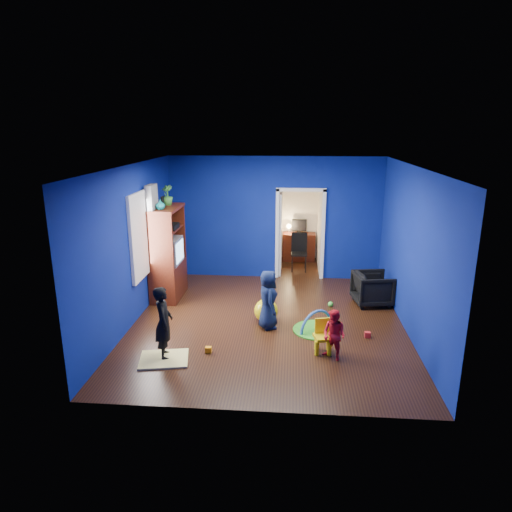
# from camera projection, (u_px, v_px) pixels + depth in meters

# --- Properties ---
(floor) EXTENTS (5.00, 5.50, 0.01)m
(floor) POSITION_uv_depth(u_px,v_px,m) (268.00, 323.00, 8.54)
(floor) COLOR black
(floor) RESTS_ON ground
(ceiling) EXTENTS (5.00, 5.50, 0.01)m
(ceiling) POSITION_uv_depth(u_px,v_px,m) (269.00, 166.00, 7.74)
(ceiling) COLOR white
(ceiling) RESTS_ON wall_back
(wall_back) EXTENTS (5.00, 0.02, 2.90)m
(wall_back) POSITION_uv_depth(u_px,v_px,m) (275.00, 218.00, 10.78)
(wall_back) COLOR navy
(wall_back) RESTS_ON floor
(wall_front) EXTENTS (5.00, 0.02, 2.90)m
(wall_front) POSITION_uv_depth(u_px,v_px,m) (256.00, 307.00, 5.51)
(wall_front) COLOR navy
(wall_front) RESTS_ON floor
(wall_left) EXTENTS (0.02, 5.50, 2.90)m
(wall_left) POSITION_uv_depth(u_px,v_px,m) (132.00, 246.00, 8.34)
(wall_left) COLOR navy
(wall_left) RESTS_ON floor
(wall_right) EXTENTS (0.02, 5.50, 2.90)m
(wall_right) POSITION_uv_depth(u_px,v_px,m) (412.00, 252.00, 7.94)
(wall_right) COLOR navy
(wall_right) RESTS_ON floor
(alcove) EXTENTS (1.00, 1.75, 2.50)m
(alcove) POSITION_uv_depth(u_px,v_px,m) (300.00, 220.00, 11.62)
(alcove) COLOR silver
(alcove) RESTS_ON floor
(armchair) EXTENTS (0.85, 0.83, 0.67)m
(armchair) POSITION_uv_depth(u_px,v_px,m) (373.00, 289.00, 9.37)
(armchair) COLOR black
(armchair) RESTS_ON floor
(child_black) EXTENTS (0.39, 0.49, 1.19)m
(child_black) POSITION_uv_depth(u_px,v_px,m) (164.00, 323.00, 7.13)
(child_black) COLOR black
(child_black) RESTS_ON floor
(child_navy) EXTENTS (0.47, 0.60, 1.09)m
(child_navy) POSITION_uv_depth(u_px,v_px,m) (268.00, 300.00, 8.22)
(child_navy) COLOR #10143C
(child_navy) RESTS_ON floor
(toddler_red) EXTENTS (0.50, 0.49, 0.82)m
(toddler_red) POSITION_uv_depth(u_px,v_px,m) (334.00, 335.00, 7.13)
(toddler_red) COLOR #B31913
(toddler_red) RESTS_ON floor
(vase) EXTENTS (0.21, 0.21, 0.20)m
(vase) POSITION_uv_depth(u_px,v_px,m) (160.00, 205.00, 9.03)
(vase) COLOR #0C5264
(vase) RESTS_ON tv_armoire
(potted_plant) EXTENTS (0.30, 0.30, 0.42)m
(potted_plant) POSITION_uv_depth(u_px,v_px,m) (167.00, 195.00, 9.50)
(potted_plant) COLOR #357E2D
(potted_plant) RESTS_ON tv_armoire
(tv_armoire) EXTENTS (0.58, 1.14, 1.96)m
(tv_armoire) POSITION_uv_depth(u_px,v_px,m) (167.00, 253.00, 9.62)
(tv_armoire) COLOR #3D180A
(tv_armoire) RESTS_ON floor
(crt_tv) EXTENTS (0.46, 0.70, 0.54)m
(crt_tv) POSITION_uv_depth(u_px,v_px,m) (169.00, 251.00, 9.60)
(crt_tv) COLOR silver
(crt_tv) RESTS_ON tv_armoire
(yellow_blanket) EXTENTS (0.85, 0.73, 0.03)m
(yellow_blanket) POSITION_uv_depth(u_px,v_px,m) (164.00, 359.00, 7.19)
(yellow_blanket) COLOR #F2E07A
(yellow_blanket) RESTS_ON floor
(hopper_ball) EXTENTS (0.44, 0.44, 0.44)m
(hopper_ball) POSITION_uv_depth(u_px,v_px,m) (266.00, 311.00, 8.55)
(hopper_ball) COLOR yellow
(hopper_ball) RESTS_ON floor
(kid_chair) EXTENTS (0.34, 0.34, 0.50)m
(kid_chair) POSITION_uv_depth(u_px,v_px,m) (323.00, 338.00, 7.37)
(kid_chair) COLOR yellow
(kid_chair) RESTS_ON floor
(play_mat) EXTENTS (0.84, 0.84, 0.02)m
(play_mat) POSITION_uv_depth(u_px,v_px,m) (316.00, 330.00, 8.23)
(play_mat) COLOR green
(play_mat) RESTS_ON floor
(toy_arch) EXTENTS (0.61, 0.52, 0.76)m
(toy_arch) POSITION_uv_depth(u_px,v_px,m) (316.00, 329.00, 8.23)
(toy_arch) COLOR #3F8CD8
(toy_arch) RESTS_ON floor
(window_left) EXTENTS (0.03, 0.95, 1.55)m
(window_left) POSITION_uv_depth(u_px,v_px,m) (139.00, 236.00, 8.64)
(window_left) COLOR white
(window_left) RESTS_ON wall_left
(curtain) EXTENTS (0.14, 0.42, 2.40)m
(curtain) POSITION_uv_depth(u_px,v_px,m) (154.00, 244.00, 9.24)
(curtain) COLOR slate
(curtain) RESTS_ON floor
(doorway) EXTENTS (1.16, 0.10, 2.10)m
(doorway) POSITION_uv_depth(u_px,v_px,m) (300.00, 235.00, 10.84)
(doorway) COLOR white
(doorway) RESTS_ON floor
(study_desk) EXTENTS (0.88, 0.44, 0.75)m
(study_desk) POSITION_uv_depth(u_px,v_px,m) (299.00, 247.00, 12.47)
(study_desk) COLOR #3D140A
(study_desk) RESTS_ON floor
(desk_monitor) EXTENTS (0.40, 0.05, 0.32)m
(desk_monitor) POSITION_uv_depth(u_px,v_px,m) (299.00, 225.00, 12.43)
(desk_monitor) COLOR black
(desk_monitor) RESTS_ON study_desk
(desk_lamp) EXTENTS (0.14, 0.14, 0.14)m
(desk_lamp) POSITION_uv_depth(u_px,v_px,m) (289.00, 226.00, 12.40)
(desk_lamp) COLOR #FFD88C
(desk_lamp) RESTS_ON study_desk
(folding_chair) EXTENTS (0.40, 0.40, 0.92)m
(folding_chair) POSITION_uv_depth(u_px,v_px,m) (299.00, 253.00, 11.53)
(folding_chair) COLOR black
(folding_chair) RESTS_ON floor
(book_shelf) EXTENTS (0.88, 0.24, 0.04)m
(book_shelf) POSITION_uv_depth(u_px,v_px,m) (300.00, 186.00, 12.12)
(book_shelf) COLOR white
(book_shelf) RESTS_ON study_desk
(toy_0) EXTENTS (0.10, 0.08, 0.10)m
(toy_0) POSITION_uv_depth(u_px,v_px,m) (367.00, 335.00, 7.95)
(toy_0) COLOR red
(toy_0) RESTS_ON floor
(toy_1) EXTENTS (0.11, 0.11, 0.11)m
(toy_1) POSITION_uv_depth(u_px,v_px,m) (377.00, 300.00, 9.51)
(toy_1) COLOR #2395CB
(toy_1) RESTS_ON floor
(toy_2) EXTENTS (0.10, 0.08, 0.10)m
(toy_2) POSITION_uv_depth(u_px,v_px,m) (208.00, 350.00, 7.42)
(toy_2) COLOR orange
(toy_2) RESTS_ON floor
(toy_3) EXTENTS (0.11, 0.11, 0.11)m
(toy_3) POSITION_uv_depth(u_px,v_px,m) (330.00, 304.00, 9.31)
(toy_3) COLOR green
(toy_3) RESTS_ON floor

